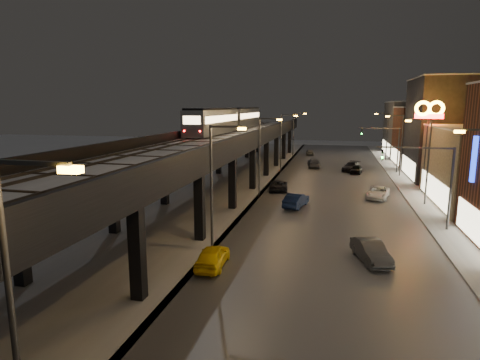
# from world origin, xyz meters

# --- Properties ---
(road_surface) EXTENTS (17.00, 120.00, 0.06)m
(road_surface) POSITION_xyz_m (7.50, 35.00, 0.03)
(road_surface) COLOR #46474D
(road_surface) RESTS_ON ground
(sidewalk_right) EXTENTS (4.00, 120.00, 0.14)m
(sidewalk_right) POSITION_xyz_m (17.50, 35.00, 0.07)
(sidewalk_right) COLOR #9FA1A8
(sidewalk_right) RESTS_ON ground
(under_viaduct_pavement) EXTENTS (11.00, 120.00, 0.06)m
(under_viaduct_pavement) POSITION_xyz_m (-6.00, 35.00, 0.03)
(under_viaduct_pavement) COLOR #9FA1A8
(under_viaduct_pavement) RESTS_ON ground
(elevated_viaduct) EXTENTS (9.00, 100.00, 6.30)m
(elevated_viaduct) POSITION_xyz_m (-6.00, 31.84, 5.62)
(elevated_viaduct) COLOR black
(elevated_viaduct) RESTS_ON ground
(viaduct_trackbed) EXTENTS (8.40, 100.00, 0.32)m
(viaduct_trackbed) POSITION_xyz_m (-6.01, 31.97, 6.39)
(viaduct_trackbed) COLOR #B2B7C1
(viaduct_trackbed) RESTS_ON elevated_viaduct
(viaduct_parapet_streetside) EXTENTS (0.30, 100.00, 1.10)m
(viaduct_parapet_streetside) POSITION_xyz_m (-1.65, 32.00, 6.85)
(viaduct_parapet_streetside) COLOR black
(viaduct_parapet_streetside) RESTS_ON elevated_viaduct
(viaduct_parapet_far) EXTENTS (0.30, 100.00, 1.10)m
(viaduct_parapet_far) POSITION_xyz_m (-10.35, 32.00, 6.85)
(viaduct_parapet_far) COLOR black
(viaduct_parapet_far) RESTS_ON elevated_viaduct
(building_d) EXTENTS (12.20, 13.20, 14.16)m
(building_d) POSITION_xyz_m (23.99, 48.00, 7.08)
(building_d) COLOR black
(building_d) RESTS_ON ground
(building_e) EXTENTS (12.20, 12.20, 10.16)m
(building_e) POSITION_xyz_m (23.99, 62.00, 5.08)
(building_e) COLOR brown
(building_e) RESTS_ON ground
(building_f) EXTENTS (12.20, 16.20, 11.16)m
(building_f) POSITION_xyz_m (23.99, 76.00, 5.58)
(building_f) COLOR #424242
(building_f) RESTS_ON ground
(streetlight_left_0) EXTENTS (2.57, 0.28, 9.00)m
(streetlight_left_0) POSITION_xyz_m (-0.43, -5.00, 5.24)
(streetlight_left_0) COLOR #38383A
(streetlight_left_0) RESTS_ON ground
(streetlight_left_1) EXTENTS (2.57, 0.28, 9.00)m
(streetlight_left_1) POSITION_xyz_m (-0.43, 13.00, 5.24)
(streetlight_left_1) COLOR #38383A
(streetlight_left_1) RESTS_ON ground
(streetlight_left_2) EXTENTS (2.57, 0.28, 9.00)m
(streetlight_left_2) POSITION_xyz_m (-0.43, 31.00, 5.24)
(streetlight_left_2) COLOR #38383A
(streetlight_left_2) RESTS_ON ground
(streetlight_right_2) EXTENTS (2.56, 0.28, 9.00)m
(streetlight_right_2) POSITION_xyz_m (16.73, 31.00, 5.24)
(streetlight_right_2) COLOR #38383A
(streetlight_right_2) RESTS_ON ground
(streetlight_left_3) EXTENTS (2.57, 0.28, 9.00)m
(streetlight_left_3) POSITION_xyz_m (-0.43, 49.00, 5.24)
(streetlight_left_3) COLOR #38383A
(streetlight_left_3) RESTS_ON ground
(streetlight_right_3) EXTENTS (2.56, 0.28, 9.00)m
(streetlight_right_3) POSITION_xyz_m (16.73, 49.00, 5.24)
(streetlight_right_3) COLOR #38383A
(streetlight_right_3) RESTS_ON ground
(streetlight_left_4) EXTENTS (2.57, 0.28, 9.00)m
(streetlight_left_4) POSITION_xyz_m (-0.43, 67.00, 5.24)
(streetlight_left_4) COLOR #38383A
(streetlight_left_4) RESTS_ON ground
(streetlight_right_4) EXTENTS (2.56, 0.28, 9.00)m
(streetlight_right_4) POSITION_xyz_m (16.73, 67.00, 5.24)
(streetlight_right_4) COLOR #38383A
(streetlight_right_4) RESTS_ON ground
(traffic_light_rig_a) EXTENTS (6.10, 0.34, 7.00)m
(traffic_light_rig_a) POSITION_xyz_m (15.84, 22.00, 4.50)
(traffic_light_rig_a) COLOR #38383A
(traffic_light_rig_a) RESTS_ON ground
(traffic_light_rig_b) EXTENTS (6.10, 0.34, 7.00)m
(traffic_light_rig_b) POSITION_xyz_m (15.84, 52.00, 4.50)
(traffic_light_rig_b) COLOR #38383A
(traffic_light_rig_b) RESTS_ON ground
(subway_train) EXTENTS (2.85, 34.36, 3.40)m
(subway_train) POSITION_xyz_m (-8.50, 47.52, 8.31)
(subway_train) COLOR gray
(subway_train) RESTS_ON viaduct_trackbed
(car_taxi) EXTENTS (1.87, 4.18, 1.39)m
(car_taxi) POSITION_xyz_m (0.26, 10.05, 0.70)
(car_taxi) COLOR yellow
(car_taxi) RESTS_ON ground
(car_near_white) EXTENTS (2.45, 4.60, 1.44)m
(car_near_white) POSITION_xyz_m (3.94, 26.94, 0.72)
(car_near_white) COLOR #111F45
(car_near_white) RESTS_ON ground
(car_mid_silver) EXTENTS (2.78, 4.92, 1.30)m
(car_mid_silver) POSITION_xyz_m (0.99, 34.73, 0.65)
(car_mid_silver) COLOR black
(car_mid_silver) RESTS_ON ground
(car_mid_dark) EXTENTS (2.53, 5.08, 1.42)m
(car_mid_dark) POSITION_xyz_m (4.14, 55.06, 0.71)
(car_mid_dark) COLOR #3D4149
(car_mid_dark) RESTS_ON ground
(car_far_white) EXTENTS (1.99, 3.83, 1.24)m
(car_far_white) POSITION_xyz_m (2.37, 72.14, 0.62)
(car_far_white) COLOR #4F5051
(car_far_white) RESTS_ON ground
(car_onc_silver) EXTENTS (2.67, 4.53, 1.41)m
(car_onc_silver) POSITION_xyz_m (10.26, 13.38, 0.70)
(car_onc_silver) COLOR #31343A
(car_onc_silver) RESTS_ON ground
(car_onc_dark) EXTENTS (3.11, 5.01, 1.29)m
(car_onc_dark) POSITION_xyz_m (12.50, 33.04, 0.65)
(car_onc_dark) COLOR white
(car_onc_dark) RESTS_ON ground
(car_onc_white) EXTENTS (3.36, 5.28, 1.42)m
(car_onc_white) POSITION_xyz_m (10.20, 52.16, 0.71)
(car_onc_white) COLOR black
(car_onc_white) RESTS_ON ground
(car_onc_red) EXTENTS (2.07, 3.97, 1.29)m
(car_onc_red) POSITION_xyz_m (10.88, 50.04, 0.65)
(car_onc_red) COLOR black
(car_onc_red) RESTS_ON ground
(sign_mcdonalds) EXTENTS (3.22, 0.93, 10.88)m
(sign_mcdonalds) POSITION_xyz_m (18.00, 37.38, 8.98)
(sign_mcdonalds) COLOR #38383A
(sign_mcdonalds) RESTS_ON ground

